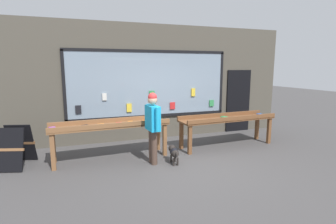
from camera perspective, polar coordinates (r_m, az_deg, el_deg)
name	(u,v)px	position (r m, az deg, el deg)	size (l,w,h in m)	color
ground_plane	(186,162)	(6.24, 3.92, -10.90)	(40.00, 40.00, 0.00)	#474444
shopfront_facade	(156,83)	(8.11, -2.54, 6.36)	(8.75, 0.29, 3.46)	#4C473D
display_table_left	(111,128)	(6.39, -12.39, -3.44)	(2.80, 0.79, 0.94)	brown
display_table_right	(227,121)	(7.47, 12.74, -1.89)	(2.80, 0.80, 0.89)	brown
person_browsing	(153,123)	(5.92, -3.35, -2.38)	(0.26, 0.65, 1.64)	#4C382D
small_dog	(174,152)	(6.09, 1.30, -8.76)	(0.22, 0.57, 0.38)	black
sandwich_board_sign	(15,146)	(6.76, -30.27, -6.44)	(0.77, 0.92, 0.91)	black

